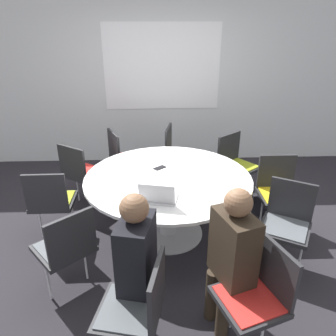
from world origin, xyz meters
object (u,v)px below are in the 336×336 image
object	(u,v)px
chair_0	(138,305)
chair_2	(287,219)
chair_4	(235,161)
laptop	(158,196)
handbag	(265,203)
cell_phone	(160,168)
person_0	(135,257)
chair_1	(258,291)
chair_7	(81,170)
chair_3	(278,188)
chair_9	(66,245)
person_1	(231,251)
chair_8	(51,199)
chair_6	(123,155)
chair_5	(177,151)

from	to	relation	value
chair_0	chair_2	world-z (taller)	same
chair_4	laptop	xyz separation A→B (m)	(-1.04, -1.33, 0.25)
chair_2	handbag	bearing A→B (deg)	-68.05
cell_phone	person_0	bearing A→B (deg)	-98.00
chair_1	laptop	world-z (taller)	laptop
chair_7	laptop	size ratio (longest dim) A/B	2.33
chair_3	handbag	distance (m)	0.51
chair_0	laptop	size ratio (longest dim) A/B	2.33
chair_2	chair_9	world-z (taller)	same
chair_0	chair_1	world-z (taller)	same
chair_9	person_1	world-z (taller)	person_1
chair_0	chair_4	xyz separation A→B (m)	(1.19, 2.33, 0.00)
chair_3	person_0	distance (m)	2.02
chair_2	chair_7	xyz separation A→B (m)	(-2.16, 1.19, 0.00)
chair_8	laptop	size ratio (longest dim) A/B	2.33
laptop	cell_phone	xyz separation A→B (m)	(0.03, 0.73, -0.05)
chair_0	person_1	world-z (taller)	person_1
chair_3	chair_8	distance (m)	2.47
chair_6	person_0	bearing A→B (deg)	-17.63
chair_0	handbag	size ratio (longest dim) A/B	2.43
chair_9	handbag	size ratio (longest dim) A/B	2.43
chair_0	person_0	bearing A→B (deg)	19.11
chair_0	chair_9	world-z (taller)	same
chair_8	person_0	xyz separation A→B (m)	(0.94, -1.18, 0.19)
person_1	handbag	bearing A→B (deg)	-46.22
laptop	handbag	bearing A→B (deg)	-133.99
chair_1	chair_4	world-z (taller)	same
person_0	laptop	bearing A→B (deg)	-1.16
chair_1	laptop	bearing A→B (deg)	17.33
chair_5	person_0	size ratio (longest dim) A/B	0.71
chair_5	chair_9	size ratio (longest dim) A/B	1.00
chair_2	chair_5	world-z (taller)	same
chair_9	laptop	distance (m)	0.89
chair_3	chair_7	xyz separation A→B (m)	(-2.29, 0.58, 0.00)
chair_2	person_0	distance (m)	1.57
chair_1	laptop	xyz separation A→B (m)	(-0.68, 0.92, 0.25)
chair_6	laptop	size ratio (longest dim) A/B	2.33
chair_5	person_0	world-z (taller)	person_0
person_1	cell_phone	size ratio (longest dim) A/B	8.05
chair_2	laptop	world-z (taller)	laptop
person_1	chair_2	bearing A→B (deg)	-65.12
chair_3	person_1	xyz separation A→B (m)	(-0.83, -1.28, 0.19)
chair_4	chair_5	world-z (taller)	same
chair_4	person_0	xyz separation A→B (m)	(-1.22, -2.08, 0.19)
chair_1	chair_5	distance (m)	2.68
chair_6	chair_9	bearing A→B (deg)	-33.70
chair_8	chair_5	bearing A→B (deg)	42.06
chair_4	chair_0	bearing A→B (deg)	24.74
chair_5	chair_8	size ratio (longest dim) A/B	1.00
chair_1	chair_3	size ratio (longest dim) A/B	1.00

